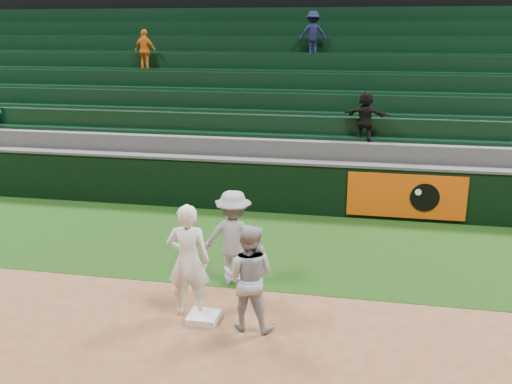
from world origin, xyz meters
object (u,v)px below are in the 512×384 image
(first_baseman, at_px, (188,261))
(base_coach, at_px, (234,238))
(first_base, at_px, (204,317))
(baserunner, at_px, (249,277))

(first_baseman, height_order, base_coach, first_baseman)
(first_base, relative_size, baserunner, 0.28)
(first_baseman, bearing_deg, first_base, 144.83)
(baserunner, xyz_separation_m, base_coach, (-0.55, 1.40, 0.04))
(first_base, bearing_deg, first_baseman, 150.85)
(baserunner, distance_m, base_coach, 1.51)
(baserunner, relative_size, base_coach, 0.96)
(first_baseman, height_order, baserunner, first_baseman)
(first_base, height_order, base_coach, base_coach)
(first_base, height_order, first_baseman, first_baseman)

